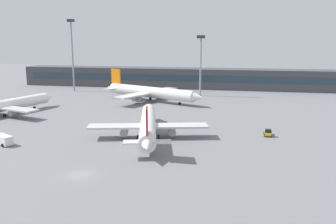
% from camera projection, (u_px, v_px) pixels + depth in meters
% --- Properties ---
extents(ground_plane, '(400.00, 400.00, 0.00)m').
position_uv_depth(ground_plane, '(143.00, 122.00, 98.46)').
color(ground_plane, slate).
extents(terminal_building, '(152.66, 12.13, 9.00)m').
position_uv_depth(terminal_building, '(183.00, 78.00, 166.38)').
color(terminal_building, '#3F4247').
rests_on(terminal_building, ground_plane).
extents(airplane_near, '(27.57, 38.90, 9.74)m').
position_uv_depth(airplane_near, '(148.00, 124.00, 83.20)').
color(airplane_near, white).
rests_on(airplane_near, ground_plane).
extents(airplane_mid, '(26.75, 37.55, 9.51)m').
position_uv_depth(airplane_mid, '(4.00, 106.00, 106.32)').
color(airplane_mid, white).
rests_on(airplane_mid, ground_plane).
extents(airplane_far, '(41.54, 29.95, 10.95)m').
position_uv_depth(airplane_far, '(151.00, 92.00, 129.73)').
color(airplane_far, silver).
rests_on(airplane_far, ground_plane).
extents(baggage_tug_yellow, '(1.95, 3.66, 1.75)m').
position_uv_depth(baggage_tug_yellow, '(268.00, 133.00, 83.96)').
color(baggage_tug_yellow, yellow).
rests_on(baggage_tug_yellow, ground_plane).
extents(service_van_white, '(5.54, 4.12, 2.08)m').
position_uv_depth(service_van_white, '(3.00, 140.00, 77.02)').
color(service_van_white, white).
rests_on(service_van_white, ground_plane).
extents(floodlight_tower_west, '(3.20, 0.80, 30.42)m').
position_uv_depth(floodlight_tower_west, '(72.00, 51.00, 152.94)').
color(floodlight_tower_west, gray).
rests_on(floodlight_tower_west, ground_plane).
extents(floodlight_tower_east, '(3.20, 0.80, 23.65)m').
position_uv_depth(floodlight_tower_east, '(201.00, 61.00, 140.71)').
color(floodlight_tower_east, gray).
rests_on(floodlight_tower_east, ground_plane).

